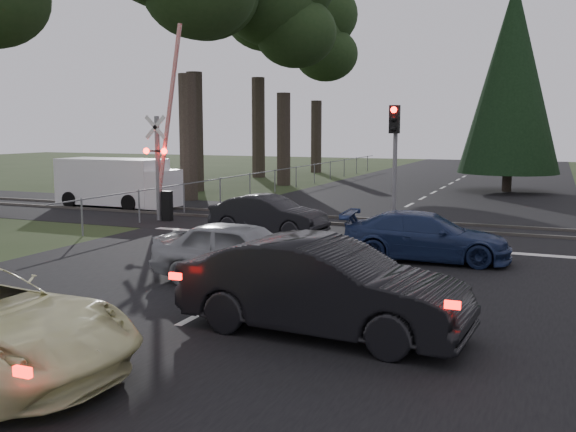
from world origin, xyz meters
The scene contains 17 objects.
ground centered at (0.00, 0.00, 0.00)m, with size 120.00×120.00×0.00m, color #283719.
road centered at (0.00, 10.00, 0.01)m, with size 14.00×100.00×0.01m, color black.
rail_corridor centered at (0.00, 12.00, 0.01)m, with size 120.00×8.00×0.01m, color black.
stop_line centered at (0.00, 8.20, 0.01)m, with size 13.00×0.35×0.00m, color silver.
rail_near centered at (0.00, 11.20, 0.05)m, with size 120.00×0.12×0.10m, color #59544C.
rail_far centered at (0.00, 12.80, 0.05)m, with size 120.00×0.12×0.10m, color #59544C.
crossing_signal centered at (-7.27, 9.79, 2.06)m, with size 1.62×0.38×6.96m.
traffic_signal_center centered at (1.00, 10.68, 2.81)m, with size 0.32×0.48×4.10m.
euc_tree_c centered at (-9.00, 25.00, 9.51)m, with size 6.00×6.00×13.20m.
euc_tree_e centered at (-11.00, 36.00, 9.51)m, with size 6.00×6.00×13.20m.
conifer_tree centered at (3.50, 26.00, 5.99)m, with size 5.20×5.20×11.00m.
fence_left centered at (-7.80, 22.50, 0.00)m, with size 0.10×36.00×1.20m, color slate, non-canonical shape.
dark_hatchback centered at (2.44, -0.22, 0.79)m, with size 1.66×4.77×1.57m, color black.
silver_car centered at (-0.33, 2.33, 0.69)m, with size 1.62×4.03×1.37m, color gray.
blue_sedan centered at (2.87, 6.40, 0.62)m, with size 1.73×4.25×1.23m, color navy.
dark_car_far centered at (-2.50, 8.50, 0.62)m, with size 1.32×3.78×1.24m, color black.
white_van centered at (-11.29, 12.53, 1.05)m, with size 5.30×2.08×2.07m.
Camera 1 is at (5.86, -9.90, 3.39)m, focal length 40.00 mm.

